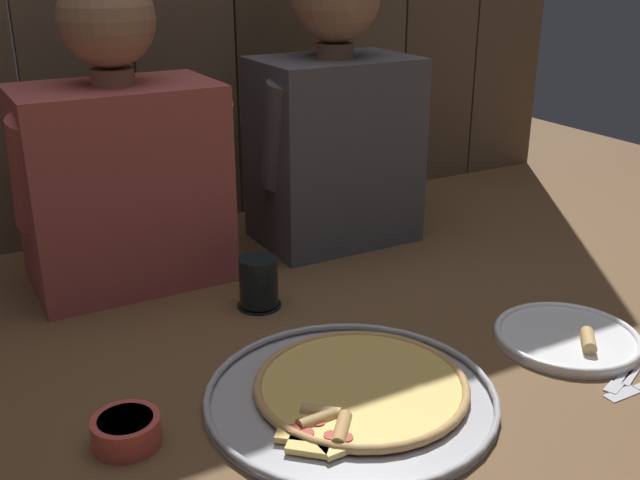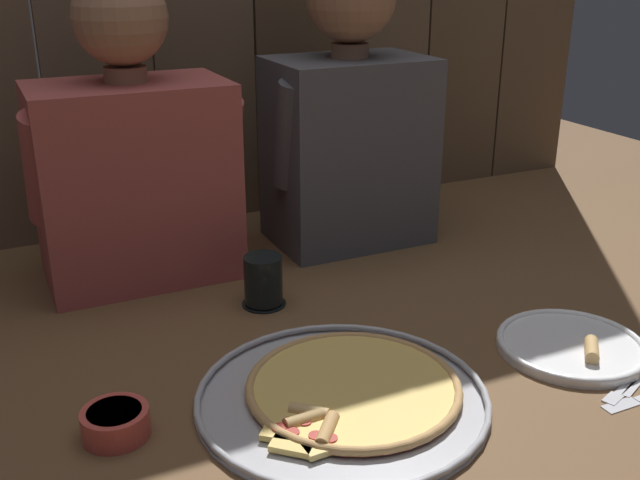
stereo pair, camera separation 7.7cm
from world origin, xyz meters
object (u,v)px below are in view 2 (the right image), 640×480
at_px(dinner_plate, 572,345).
at_px(pizza_tray, 346,393).
at_px(diner_left, 132,148).
at_px(drinking_glass, 263,281).
at_px(diner_right, 349,111).
at_px(dipping_bowl, 115,421).

bearing_deg(dinner_plate, pizza_tray, 175.49).
bearing_deg(diner_left, dinner_plate, -47.44).
distance_m(dinner_plate, drinking_glass, 0.56).
bearing_deg(dinner_plate, diner_right, 98.97).
distance_m(drinking_glass, dipping_bowl, 0.44).
height_order(dinner_plate, drinking_glass, drinking_glass).
xyz_separation_m(dinner_plate, diner_left, (-0.57, 0.63, 0.26)).
bearing_deg(drinking_glass, dinner_plate, -43.50).
height_order(drinking_glass, dipping_bowl, drinking_glass).
height_order(pizza_tray, dinner_plate, dinner_plate).
distance_m(dipping_bowl, diner_left, 0.61).
xyz_separation_m(pizza_tray, drinking_glass, (0.01, 0.35, 0.04)).
bearing_deg(drinking_glass, diner_left, 125.21).
bearing_deg(dipping_bowl, drinking_glass, 41.41).
height_order(dipping_bowl, diner_right, diner_right).
distance_m(dinner_plate, diner_left, 0.89).
bearing_deg(diner_right, diner_left, -179.95).
bearing_deg(pizza_tray, diner_right, 62.48).
xyz_separation_m(drinking_glass, diner_right, (0.30, 0.24, 0.25)).
height_order(dinner_plate, diner_left, diner_left).
xyz_separation_m(dinner_plate, diner_right, (-0.10, 0.63, 0.29)).
relative_size(dinner_plate, diner_right, 0.38).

